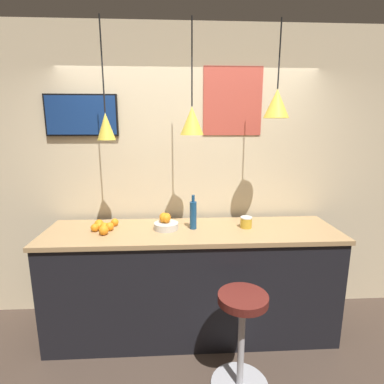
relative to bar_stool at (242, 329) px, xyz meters
The scene contains 13 objects.
ground_plane 0.60m from the bar_stool, 165.74° to the left, with size 14.00×14.00×0.00m, color #47382D.
back_wall 1.52m from the bar_stool, 106.09° to the left, with size 8.00×0.06×2.90m.
service_counter 0.75m from the bar_stool, 115.93° to the left, with size 2.65×0.70×1.03m.
bar_stool is the anchor object (origin of this frame).
fruit_bowl 1.09m from the bar_stool, 128.44° to the left, with size 0.22×0.22×0.14m.
orange_pile 1.44m from the bar_stool, 148.15° to the left, with size 0.22×0.31×0.09m.
juice_bottle 1.02m from the bar_stool, 114.19° to the left, with size 0.06×0.06×0.32m.
spread_jar 0.93m from the bar_stool, 76.10° to the left, with size 0.11×0.11×0.10m.
pendant_lamp_left 1.92m from the bar_stool, 146.88° to the left, with size 0.15×0.15×0.96m.
pendant_lamp_middle 1.68m from the bar_stool, 115.68° to the left, with size 0.20×0.20×0.92m.
pendant_lamp_right 1.82m from the bar_stool, 60.27° to the left, with size 0.22×0.22×0.78m.
mounted_tv 2.33m from the bar_stool, 141.41° to the left, with size 0.68×0.04×0.39m.
wall_poster 2.02m from the bar_stool, 85.22° to the left, with size 0.57×0.01×0.65m.
Camera 1 is at (-0.14, -1.98, 1.95)m, focal length 28.00 mm.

